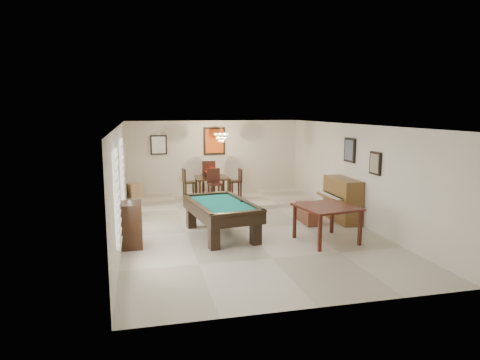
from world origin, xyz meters
name	(u,v)px	position (x,y,z in m)	size (l,w,h in m)	color
ground_plane	(245,229)	(0.00, 0.00, -0.01)	(6.00, 9.00, 0.02)	beige
wall_back	(214,158)	(0.00, 4.50, 1.30)	(6.00, 0.04, 2.60)	silver
wall_front	(320,225)	(0.00, -4.50, 1.30)	(6.00, 0.04, 2.60)	silver
wall_left	(120,183)	(-3.00, 0.00, 1.30)	(0.04, 9.00, 2.60)	silver
wall_right	(356,174)	(3.00, 0.00, 1.30)	(0.04, 9.00, 2.60)	silver
ceiling	(246,125)	(0.00, 0.00, 2.60)	(6.00, 9.00, 0.04)	white
dining_step	(221,200)	(0.00, 3.25, 0.06)	(6.00, 2.50, 0.12)	beige
window_left_front	(117,197)	(-2.97, -2.20, 1.40)	(0.06, 1.00, 1.70)	white
window_left_rear	(122,174)	(-2.97, 0.60, 1.40)	(0.06, 1.00, 1.70)	white
pool_table	(221,219)	(-0.70, -0.43, 0.39)	(1.27, 2.34, 0.78)	black
square_table	(326,224)	(1.53, -1.46, 0.42)	(1.20, 1.20, 0.83)	#36130D
upright_piano	(338,200)	(2.59, 0.16, 0.58)	(0.78, 1.39, 1.16)	brown
piano_bench	(308,213)	(1.76, 0.18, 0.25)	(0.35, 0.91, 0.50)	brown
apothecary_chest	(132,225)	(-2.76, -0.82, 0.49)	(0.44, 0.65, 0.98)	black
dining_table	(212,186)	(-0.32, 3.12, 0.55)	(1.03, 1.03, 0.86)	black
flower_vase	(212,170)	(-0.32, 3.12, 1.09)	(0.13, 0.13, 0.22)	#A60F0E
dining_chair_south	(215,187)	(-0.35, 2.42, 0.66)	(0.40, 0.40, 1.09)	black
dining_chair_north	(208,178)	(-0.31, 3.90, 0.71)	(0.44, 0.44, 1.18)	black
dining_chair_west	(189,185)	(-1.04, 3.14, 0.63)	(0.38, 0.38, 1.02)	black
dining_chair_east	(235,184)	(0.45, 3.14, 0.60)	(0.36, 0.36, 0.97)	black
corner_bench	(135,190)	(-2.74, 4.18, 0.34)	(0.38, 0.48, 0.43)	tan
chandelier	(221,134)	(0.00, 3.20, 2.20)	(0.44, 0.44, 0.60)	#FFE5B2
back_painting	(214,141)	(0.00, 4.46, 1.90)	(0.75, 0.06, 0.95)	#D84C14
back_mirror	(159,145)	(-1.90, 4.46, 1.80)	(0.55, 0.06, 0.65)	white
right_picture_upper	(350,150)	(2.96, 0.30, 1.90)	(0.06, 0.55, 0.65)	slate
right_picture_lower	(375,163)	(2.96, -1.00, 1.70)	(0.06, 0.45, 0.55)	gray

